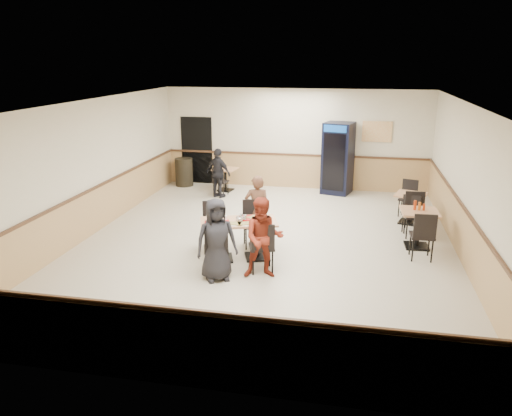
% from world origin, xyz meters
% --- Properties ---
extents(ground, '(10.00, 10.00, 0.00)m').
position_xyz_m(ground, '(0.00, 0.00, 0.00)').
color(ground, beige).
rests_on(ground, ground).
extents(room_shell, '(10.00, 10.00, 10.00)m').
position_xyz_m(room_shell, '(1.78, 2.55, 0.58)').
color(room_shell, silver).
rests_on(room_shell, ground).
extents(main_table, '(1.65, 1.17, 0.80)m').
position_xyz_m(main_table, '(-0.38, -0.90, 0.53)').
color(main_table, black).
rests_on(main_table, ground).
extents(main_chairs, '(1.80, 2.07, 1.01)m').
position_xyz_m(main_chairs, '(-0.43, -0.92, 0.50)').
color(main_chairs, black).
rests_on(main_chairs, ground).
extents(diner_woman_left, '(0.88, 0.78, 1.52)m').
position_xyz_m(diner_woman_left, '(-0.55, -1.91, 0.76)').
color(diner_woman_left, black).
rests_on(diner_woman_left, ground).
extents(diner_woman_right, '(0.84, 0.71, 1.51)m').
position_xyz_m(diner_woman_right, '(0.26, -1.65, 0.75)').
color(diner_woman_right, maroon).
rests_on(diner_woman_right, ground).
extents(diner_man_opposite, '(0.60, 0.45, 1.49)m').
position_xyz_m(diner_man_opposite, '(-0.20, 0.10, 0.74)').
color(diner_man_opposite, brown).
rests_on(diner_man_opposite, ground).
extents(lone_diner, '(0.90, 0.66, 1.42)m').
position_xyz_m(lone_diner, '(-1.98, 3.43, 0.71)').
color(lone_diner, black).
rests_on(lone_diner, ground).
extents(tabletop_clutter, '(1.28, 0.96, 0.12)m').
position_xyz_m(tabletop_clutter, '(-0.43, -0.97, 0.83)').
color(tabletop_clutter, '#B10B0C').
rests_on(tabletop_clutter, main_table).
extents(side_table_near, '(0.79, 0.79, 0.81)m').
position_xyz_m(side_table_near, '(3.19, 0.45, 0.54)').
color(side_table_near, black).
rests_on(side_table_near, ground).
extents(side_table_near_chair_south, '(0.49, 0.49, 1.02)m').
position_xyz_m(side_table_near_chair_south, '(3.19, -0.20, 0.51)').
color(side_table_near_chair_south, black).
rests_on(side_table_near_chair_south, ground).
extents(side_table_near_chair_north, '(0.49, 0.49, 1.02)m').
position_xyz_m(side_table_near_chair_north, '(3.19, 1.10, 0.51)').
color(side_table_near_chair_north, black).
rests_on(side_table_near_chair_north, ground).
extents(side_table_far, '(0.86, 0.86, 0.74)m').
position_xyz_m(side_table_far, '(3.17, 2.08, 0.49)').
color(side_table_far, black).
rests_on(side_table_far, ground).
extents(side_table_far_chair_south, '(0.54, 0.54, 0.93)m').
position_xyz_m(side_table_far_chair_south, '(3.17, 1.49, 0.47)').
color(side_table_far_chair_south, black).
rests_on(side_table_far_chair_south, ground).
extents(side_table_far_chair_north, '(0.54, 0.54, 0.93)m').
position_xyz_m(side_table_far_chair_north, '(3.17, 2.67, 0.47)').
color(side_table_far_chair_north, black).
rests_on(side_table_far_chair_north, ground).
extents(condiment_caddy, '(0.23, 0.06, 0.20)m').
position_xyz_m(condiment_caddy, '(3.16, 0.50, 0.90)').
color(condiment_caddy, '#B0320C').
rests_on(condiment_caddy, side_table_near).
extents(back_table, '(0.75, 0.75, 0.68)m').
position_xyz_m(back_table, '(-1.98, 4.20, 0.45)').
color(back_table, black).
rests_on(back_table, ground).
extents(back_table_chair_lone, '(0.47, 0.47, 0.87)m').
position_xyz_m(back_table_chair_lone, '(-1.98, 3.65, 0.43)').
color(back_table_chair_lone, black).
rests_on(back_table_chair_lone, ground).
extents(pepsi_cooler, '(0.96, 0.96, 2.09)m').
position_xyz_m(pepsi_cooler, '(1.32, 4.59, 1.04)').
color(pepsi_cooler, black).
rests_on(pepsi_cooler, ground).
extents(trash_bin, '(0.55, 0.55, 0.86)m').
position_xyz_m(trash_bin, '(-3.41, 4.55, 0.43)').
color(trash_bin, black).
rests_on(trash_bin, ground).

